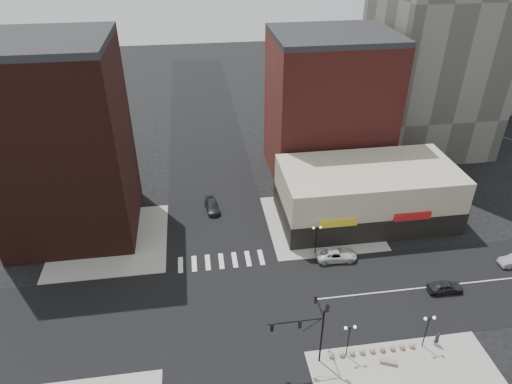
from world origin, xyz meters
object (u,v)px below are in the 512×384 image
object	(u,v)px
street_lamp_ne	(317,233)
white_suv	(336,255)
dark_sedan_east	(445,287)
dark_sedan_north	(212,206)
pedestrian	(437,339)
street_lamp_se_b	(428,324)
stone_bench	(388,362)
street_lamp_se_a	(349,333)
traffic_signal	(312,324)

from	to	relation	value
street_lamp_ne	white_suv	size ratio (longest dim) A/B	0.80
white_suv	dark_sedan_east	size ratio (longest dim) A/B	1.28
dark_sedan_north	pedestrian	xyz separation A→B (m)	(20.88, -27.91, 0.30)
street_lamp_se_b	stone_bench	xyz separation A→B (m)	(-4.24, -1.47, -2.96)
street_lamp_se_b	stone_bench	size ratio (longest dim) A/B	2.42
street_lamp_se_a	stone_bench	bearing A→B (deg)	-21.30
street_lamp_ne	dark_sedan_east	world-z (taller)	street_lamp_ne
dark_sedan_east	pedestrian	size ratio (longest dim) A/B	2.44
street_lamp_se_a	white_suv	size ratio (longest dim) A/B	0.80
pedestrian	stone_bench	world-z (taller)	pedestrian
street_lamp_se_a	pedestrian	bearing A→B (deg)	0.00
pedestrian	stone_bench	distance (m)	5.89
street_lamp_ne	dark_sedan_east	size ratio (longest dim) A/B	1.03
white_suv	stone_bench	world-z (taller)	white_suv
pedestrian	stone_bench	xyz separation A→B (m)	(-5.67, -1.47, -0.62)
street_lamp_se_a	white_suv	bearing A→B (deg)	76.94
dark_sedan_north	street_lamp_se_a	bearing A→B (deg)	-74.45
street_lamp_se_a	street_lamp_se_b	size ratio (longest dim) A/B	1.00
street_lamp_se_b	dark_sedan_east	xyz separation A→B (m)	(6.15, 7.11, -2.60)
traffic_signal	stone_bench	xyz separation A→B (m)	(7.52, -1.63, -4.64)
traffic_signal	pedestrian	size ratio (longest dim) A/B	4.68
dark_sedan_east	pedestrian	distance (m)	8.53
street_lamp_se_a	dark_sedan_east	bearing A→B (deg)	26.66
white_suv	dark_sedan_north	xyz separation A→B (m)	(-14.82, 13.41, -0.07)
traffic_signal	pedestrian	distance (m)	13.79
traffic_signal	street_lamp_se_b	size ratio (longest dim) A/B	1.87
street_lamp_ne	dark_sedan_north	distance (m)	17.44
stone_bench	street_lamp_ne	bearing A→B (deg)	121.74
traffic_signal	street_lamp_ne	distance (m)	16.62
traffic_signal	street_lamp_ne	size ratio (longest dim) A/B	1.87
street_lamp_se_a	dark_sedan_east	size ratio (longest dim) A/B	1.03
street_lamp_ne	stone_bench	distance (m)	17.93
dark_sedan_east	street_lamp_ne	bearing A→B (deg)	57.96
dark_sedan_east	pedestrian	world-z (taller)	pedestrian
pedestrian	dark_sedan_north	bearing A→B (deg)	-59.84
street_lamp_se_a	street_lamp_ne	bearing A→B (deg)	86.42
pedestrian	dark_sedan_east	bearing A→B (deg)	-130.23
white_suv	dark_sedan_north	size ratio (longest dim) A/B	1.15
traffic_signal	street_lamp_se_b	distance (m)	11.88
traffic_signal	dark_sedan_north	world-z (taller)	traffic_signal
white_suv	pedestrian	world-z (taller)	pedestrian
street_lamp_se_b	street_lamp_ne	xyz separation A→B (m)	(-7.00, 16.00, 0.00)
traffic_signal	dark_sedan_east	xyz separation A→B (m)	(17.91, 6.94, -4.27)
street_lamp_se_b	stone_bench	world-z (taller)	street_lamp_se_b
street_lamp_se_a	stone_bench	distance (m)	5.01
traffic_signal	dark_sedan_east	distance (m)	19.68
street_lamp_se_b	white_suv	xyz separation A→B (m)	(-4.64, 14.50, -2.57)
pedestrian	street_lamp_ne	bearing A→B (deg)	-68.86
stone_bench	traffic_signal	bearing A→B (deg)	-169.49
traffic_signal	white_suv	bearing A→B (deg)	63.56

